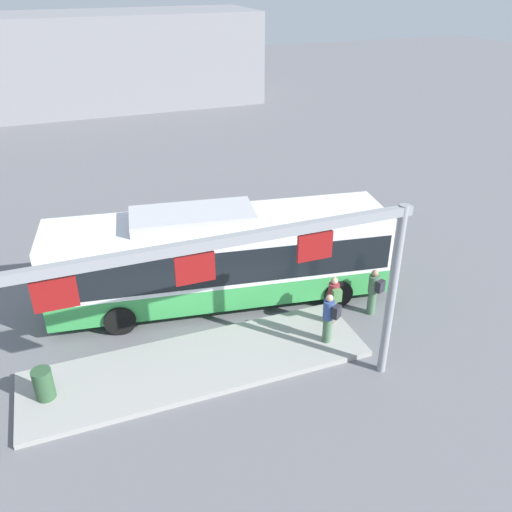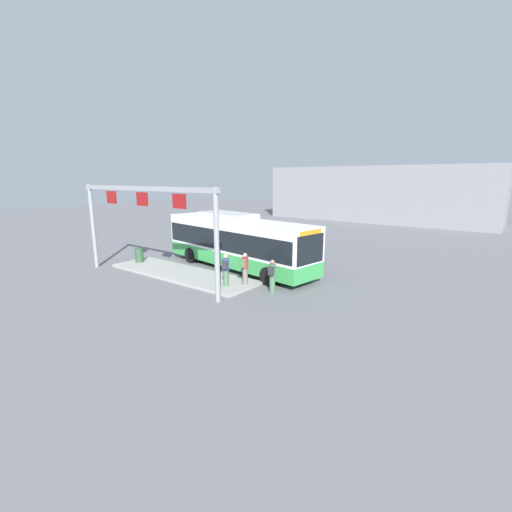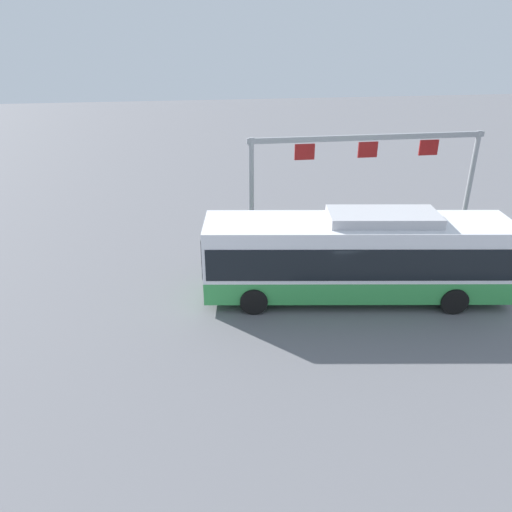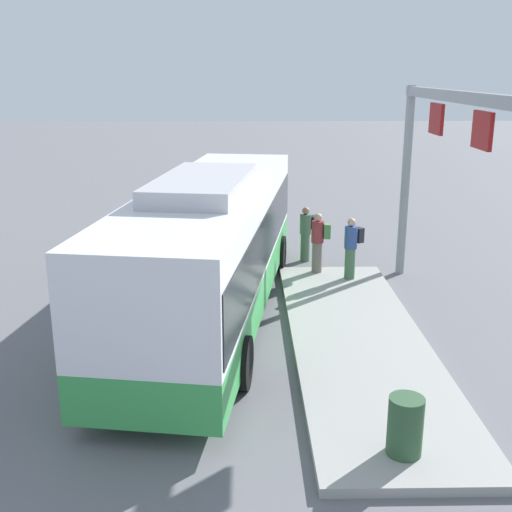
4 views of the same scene
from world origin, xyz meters
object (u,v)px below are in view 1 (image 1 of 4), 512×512
Objects in this scene: person_waiting_near at (329,317)px; trash_bin at (44,384)px; bus_main at (220,254)px; person_waiting_mid at (333,299)px; person_boarding at (374,291)px.

person_waiting_near is 1.86× the size of trash_bin.
bus_main is at bearing 27.50° from trash_bin.
person_waiting_near and person_waiting_mid have the same top height.
bus_main reaches higher than person_waiting_near.
bus_main is 6.89× the size of person_boarding.
person_boarding is 1.62m from person_waiting_mid.
person_waiting_mid is (-1.60, -0.18, 0.16)m from person_boarding.
person_waiting_near is at bearing -3.73° from trash_bin.
person_waiting_mid is 8.76m from trash_bin.
person_waiting_mid is at bearing 75.16° from person_boarding.
person_boarding reaches higher than trash_bin.
person_waiting_near is at bearing 93.21° from person_boarding.
person_boarding is 1.00× the size of person_waiting_near.
trash_bin is at bearing 71.23° from person_boarding.
person_boarding is 1.00× the size of person_waiting_mid.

